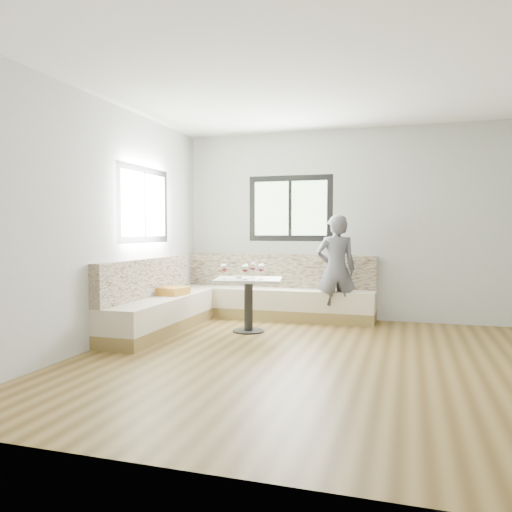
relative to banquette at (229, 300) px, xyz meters
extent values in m
cube|color=brown|center=(1.59, -1.63, -0.33)|extent=(5.00, 5.00, 0.01)
cube|color=white|center=(1.59, -1.63, 2.47)|extent=(5.00, 5.00, 0.01)
cube|color=#B7B7B2|center=(1.59, 0.87, 1.07)|extent=(5.00, 0.01, 2.80)
cube|color=#B7B7B2|center=(1.59, -4.13, 1.07)|extent=(5.00, 0.01, 2.80)
cube|color=#B7B7B2|center=(-0.91, -1.63, 1.07)|extent=(0.01, 5.00, 2.80)
cube|color=black|center=(0.69, 0.86, 1.32)|extent=(1.30, 0.02, 1.00)
cube|color=black|center=(-0.90, -0.73, 1.32)|extent=(0.02, 1.30, 1.00)
cube|color=olive|center=(0.54, 0.59, -0.25)|extent=(2.90, 0.55, 0.16)
cube|color=beige|center=(0.54, 0.59, -0.03)|extent=(2.90, 0.55, 0.29)
cube|color=beige|center=(0.54, 0.80, 0.37)|extent=(2.90, 0.14, 0.50)
cube|color=olive|center=(-0.64, -0.81, -0.25)|extent=(0.55, 2.25, 0.16)
cube|color=beige|center=(-0.64, -0.81, -0.03)|extent=(0.55, 2.25, 0.29)
cube|color=beige|center=(-0.84, -0.81, 0.37)|extent=(0.14, 2.25, 0.50)
cube|color=#B27F38|center=(-0.61, -0.53, 0.17)|extent=(0.41, 0.41, 0.11)
cylinder|color=black|center=(0.44, -0.46, -0.32)|extent=(0.41, 0.41, 0.02)
cylinder|color=black|center=(0.44, -0.46, 0.00)|extent=(0.11, 0.11, 0.66)
cube|color=white|center=(0.44, -0.46, 0.34)|extent=(0.96, 0.82, 0.04)
imported|color=#4F4E57|center=(1.45, 0.44, 0.44)|extent=(0.64, 0.52, 1.53)
cylinder|color=white|center=(0.32, -0.49, 0.38)|extent=(0.09, 0.09, 0.04)
sphere|color=black|center=(0.34, -0.48, 0.39)|extent=(0.02, 0.02, 0.02)
sphere|color=black|center=(0.31, -0.49, 0.39)|extent=(0.02, 0.02, 0.02)
sphere|color=black|center=(0.33, -0.51, 0.39)|extent=(0.02, 0.02, 0.02)
cylinder|color=white|center=(0.18, -0.66, 0.37)|extent=(0.07, 0.07, 0.01)
cylinder|color=white|center=(0.18, -0.66, 0.41)|extent=(0.01, 0.01, 0.09)
ellipsoid|color=white|center=(0.18, -0.66, 0.52)|extent=(0.09, 0.09, 0.11)
cylinder|color=#4E0409|center=(0.18, -0.66, 0.49)|extent=(0.06, 0.06, 0.02)
cylinder|color=white|center=(0.47, -0.67, 0.37)|extent=(0.07, 0.07, 0.01)
cylinder|color=white|center=(0.47, -0.67, 0.41)|extent=(0.01, 0.01, 0.09)
ellipsoid|color=white|center=(0.47, -0.67, 0.52)|extent=(0.09, 0.09, 0.11)
cylinder|color=#4E0409|center=(0.47, -0.67, 0.49)|extent=(0.06, 0.06, 0.02)
cylinder|color=white|center=(0.64, -0.55, 0.37)|extent=(0.07, 0.07, 0.01)
cylinder|color=white|center=(0.64, -0.55, 0.41)|extent=(0.01, 0.01, 0.09)
ellipsoid|color=white|center=(0.64, -0.55, 0.52)|extent=(0.09, 0.09, 0.11)
cylinder|color=#4E0409|center=(0.64, -0.55, 0.49)|extent=(0.06, 0.06, 0.02)
cylinder|color=white|center=(0.47, -0.35, 0.37)|extent=(0.07, 0.07, 0.01)
cylinder|color=white|center=(0.47, -0.35, 0.41)|extent=(0.01, 0.01, 0.09)
ellipsoid|color=white|center=(0.47, -0.35, 0.52)|extent=(0.09, 0.09, 0.11)
cylinder|color=#4E0409|center=(0.47, -0.35, 0.49)|extent=(0.06, 0.06, 0.02)
camera|label=1|loc=(2.41, -6.57, 0.98)|focal=35.00mm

